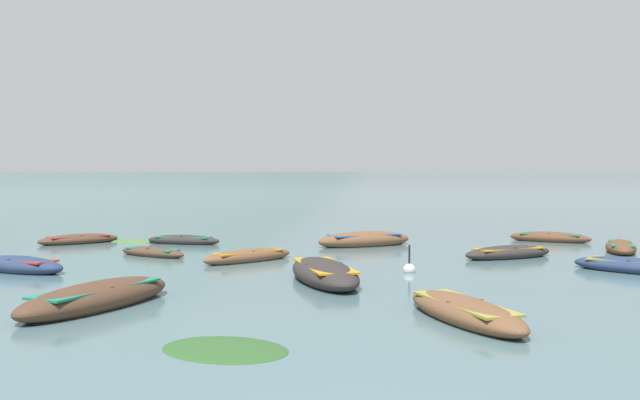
{
  "coord_description": "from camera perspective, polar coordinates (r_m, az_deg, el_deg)",
  "views": [
    {
      "loc": [
        -1.25,
        -5.93,
        3.09
      ],
      "look_at": [
        3.42,
        58.02,
        0.26
      ],
      "focal_mm": 38.83,
      "sensor_mm": 36.0,
      "label": 1
    }
  ],
  "objects": [
    {
      "name": "rowboat_1",
      "position": [
        23.48,
        -5.93,
        -4.64
      ],
      "size": [
        3.34,
        2.92,
        0.53
      ],
      "color": "brown",
      "rests_on": "ground"
    },
    {
      "name": "mooring_buoy",
      "position": [
        21.09,
        7.37,
        -5.67
      ],
      "size": [
        0.38,
        0.38,
        0.93
      ],
      "color": "silver",
      "rests_on": "ground"
    },
    {
      "name": "rowboat_4",
      "position": [
        25.5,
        -13.64,
        -4.21
      ],
      "size": [
        2.88,
        2.44,
        0.41
      ],
      "color": "#4C3323",
      "rests_on": "ground"
    },
    {
      "name": "rowboat_9",
      "position": [
        25.16,
        15.25,
        -4.23
      ],
      "size": [
        3.76,
        2.3,
        0.55
      ],
      "color": "#2D2826",
      "rests_on": "ground"
    },
    {
      "name": "rowboat_0",
      "position": [
        28.15,
        3.69,
        -3.32
      ],
      "size": [
        4.29,
        2.64,
        0.73
      ],
      "color": "brown",
      "rests_on": "ground"
    },
    {
      "name": "rowboat_10",
      "position": [
        23.0,
        24.33,
        -5.0
      ],
      "size": [
        3.29,
        3.33,
        0.54
      ],
      "color": "navy",
      "rests_on": "ground"
    },
    {
      "name": "rowboat_7",
      "position": [
        31.29,
        18.43,
        -2.96
      ],
      "size": [
        3.37,
        2.54,
        0.53
      ],
      "color": "brown",
      "rests_on": "ground"
    },
    {
      "name": "rowboat_3",
      "position": [
        19.18,
        0.34,
        -6.05
      ],
      "size": [
        2.27,
        4.77,
        0.74
      ],
      "color": "#2D2826",
      "rests_on": "ground"
    },
    {
      "name": "mountain_2",
      "position": [
        2202.53,
        -14.8,
        8.98
      ],
      "size": [
        1466.65,
        1466.65,
        507.4
      ],
      "primitive_type": "cone",
      "color": "#4C5B56",
      "rests_on": "ground"
    },
    {
      "name": "rowboat_5",
      "position": [
        28.35,
        23.54,
        -3.59
      ],
      "size": [
        2.2,
        3.3,
        0.55
      ],
      "color": "brown",
      "rests_on": "ground"
    },
    {
      "name": "ground_plane",
      "position": [
        1505.93,
        -4.13,
        2.41
      ],
      "size": [
        6000.0,
        6000.0,
        0.0
      ],
      "primitive_type": "plane",
      "color": "slate"
    },
    {
      "name": "rowboat_6",
      "position": [
        29.35,
        -11.18,
        -3.27
      ],
      "size": [
        3.3,
        1.78,
        0.47
      ],
      "color": "#2D2826",
      "rests_on": "ground"
    },
    {
      "name": "rowboat_2",
      "position": [
        16.42,
        -17.89,
        -7.65
      ],
      "size": [
        3.4,
        4.6,
        0.73
      ],
      "color": "#4C3323",
      "rests_on": "ground"
    },
    {
      "name": "weed_patch_2",
      "position": [
        30.95,
        -15.49,
        -3.3
      ],
      "size": [
        3.16,
        2.27,
        0.14
      ],
      "primitive_type": "ellipsoid",
      "rotation": [
        0.0,
        0.0,
        2.7
      ],
      "color": "#477033",
      "rests_on": "ground"
    },
    {
      "name": "rowboat_12",
      "position": [
        30.73,
        -19.27,
        -3.1
      ],
      "size": [
        3.4,
        2.76,
        0.49
      ],
      "color": "#4C3323",
      "rests_on": "ground"
    },
    {
      "name": "weed_patch_1",
      "position": [
        12.25,
        -7.84,
        -12.13
      ],
      "size": [
        2.88,
        2.67,
        0.14
      ],
      "primitive_type": "ellipsoid",
      "rotation": [
        0.0,
        0.0,
        1.05
      ],
      "color": "#2D5628",
      "rests_on": "ground"
    },
    {
      "name": "rowboat_13",
      "position": [
        22.97,
        -23.59,
        -4.96
      ],
      "size": [
        3.61,
        2.76,
        0.59
      ],
      "color": "navy",
      "rests_on": "ground"
    },
    {
      "name": "rowboat_8",
      "position": [
        14.65,
        11.84,
        -8.98
      ],
      "size": [
        2.2,
        4.26,
        0.59
      ],
      "color": "brown",
      "rests_on": "ground"
    }
  ]
}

